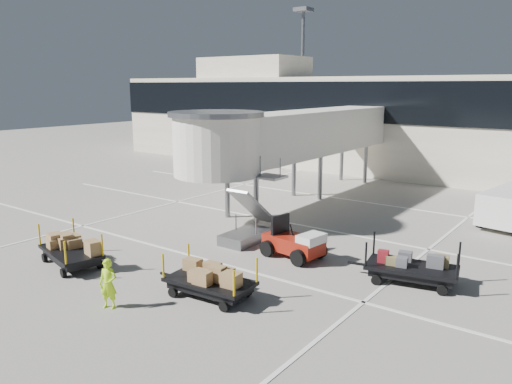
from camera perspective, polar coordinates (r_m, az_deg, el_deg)
ground at (r=19.47m, az=-6.95°, el=-10.04°), size 140.00×140.00×0.00m
lane_markings at (r=26.95m, az=5.71°, el=-3.66°), size 40.00×30.00×0.02m
terminal at (r=44.96m, az=19.86°, el=7.32°), size 64.00×12.11×15.20m
jet_bridge at (r=30.32m, az=3.33°, el=6.37°), size 5.70×20.40×6.03m
baggage_tug at (r=21.67m, az=4.43°, el=-5.87°), size 2.82×2.02×1.74m
suitcase_cart at (r=19.85m, az=17.57°, el=-8.38°), size 4.18×2.30×1.60m
box_cart_near at (r=17.81m, az=-5.36°, el=-9.95°), size 3.92×1.82×1.52m
box_cart_far at (r=22.04m, az=-20.56°, el=-6.33°), size 4.08×2.34×1.56m
ground_worker at (r=17.52m, az=-16.52°, el=-10.03°), size 0.73×0.63×1.71m
belt_loader at (r=46.10m, az=0.63°, el=3.86°), size 3.95×2.22×1.80m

